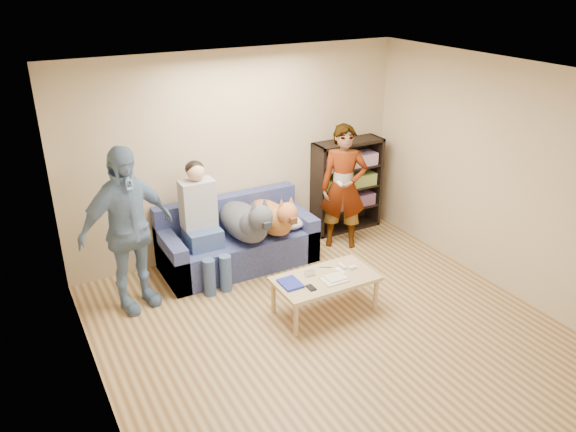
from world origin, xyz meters
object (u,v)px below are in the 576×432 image
person_standing_right (344,187)px  sofa (237,243)px  bookshelf (346,183)px  notebook_blue (290,283)px  coffee_table (325,281)px  dog_gray (247,221)px  person_standing_left (127,230)px  camera_silver (310,273)px  person_seated (202,218)px  dog_tan (273,217)px

person_standing_right → sofa: (-1.46, 0.20, -0.55)m
bookshelf → sofa: bearing=-172.6°
notebook_blue → bookshelf: (1.80, 1.65, 0.25)m
coffee_table → dog_gray: bearing=106.2°
bookshelf → person_standing_left: bearing=-169.5°
notebook_blue → dog_gray: size_ratio=0.20×
person_standing_right → sofa: 1.57m
camera_silver → person_seated: person_seated is taller
person_seated → bookshelf: person_seated is taller
dog_tan → person_standing_left: bearing=-176.0°
dog_gray → bookshelf: bearing=15.0°
person_seated → dog_tan: bearing=-6.5°
person_standing_left → person_seated: person_standing_left is taller
notebook_blue → bookshelf: bookshelf is taller
person_standing_right → person_standing_left: person_standing_left is taller
person_seated → bookshelf: 2.31m
dog_tan → dog_gray: bearing=-178.6°
person_standing_left → bookshelf: 3.25m
notebook_blue → sofa: sofa is taller
person_seated → coffee_table: (0.88, -1.34, -0.40)m
person_standing_right → bookshelf: (0.34, 0.43, -0.15)m
person_standing_left → camera_silver: (1.67, -0.99, -0.48)m
notebook_blue → bookshelf: 2.45m
person_seated → person_standing_left: bearing=-165.9°
person_standing_right → notebook_blue: bearing=-108.0°
dog_tan → bookshelf: (1.39, 0.46, 0.04)m
bookshelf → dog_gray: bearing=-165.0°
person_standing_left → dog_gray: 1.46m
sofa → person_seated: bearing=-165.3°
camera_silver → sofa: 1.38m
camera_silver → sofa: bearing=101.6°
camera_silver → sofa: size_ratio=0.06×
sofa → dog_gray: 0.45m
coffee_table → person_seated: bearing=123.3°
person_standing_left → notebook_blue: person_standing_left is taller
camera_silver → coffee_table: (0.12, -0.12, -0.07)m
sofa → bookshelf: bookshelf is taller
sofa → coffee_table: size_ratio=1.73×
dog_gray → coffee_table: bearing=-73.8°
notebook_blue → dog_gray: bearing=87.8°
camera_silver → person_seated: bearing=121.9°
person_standing_left → coffee_table: (1.79, -1.11, -0.55)m
person_seated → camera_silver: bearing=-58.1°
camera_silver → dog_tan: dog_tan is taller
person_seated → bookshelf: (2.28, 0.36, -0.09)m
notebook_blue → coffee_table: notebook_blue is taller
camera_silver → notebook_blue: bearing=-166.0°
dog_gray → sofa: bearing=99.8°
camera_silver → person_seated: 1.47m
person_standing_left → dog_gray: person_standing_left is taller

